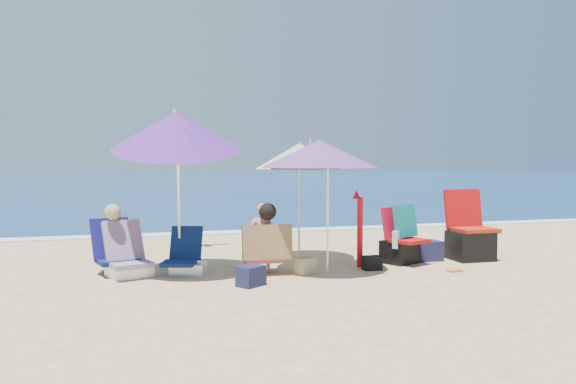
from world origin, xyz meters
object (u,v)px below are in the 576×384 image
object	(u,v)px
umbrella_turquoise	(319,154)
umbrella_blue	(176,131)
furled_umbrella	(359,225)
camp_chair_left	(470,239)
chair_navy	(186,261)
person_center	(264,239)
person_left	(116,241)
umbrella_striped	(300,156)
camp_chair_right	(401,242)
chair_rainbow	(128,262)

from	to	relation	value
umbrella_turquoise	umbrella_blue	size ratio (longest dim) A/B	0.85
furled_umbrella	camp_chair_left	size ratio (longest dim) A/B	1.03
umbrella_turquoise	chair_navy	xyz separation A→B (m)	(-1.79, 0.45, -1.48)
camp_chair_left	person_center	bearing A→B (deg)	-176.61
person_center	umbrella_blue	bearing A→B (deg)	168.46
umbrella_turquoise	person_left	world-z (taller)	umbrella_turquoise
person_center	person_left	size ratio (longest dim) A/B	1.01
umbrella_striped	umbrella_blue	bearing A→B (deg)	-161.37
umbrella_striped	camp_chair_right	size ratio (longest dim) A/B	2.08
umbrella_striped	chair_navy	size ratio (longest dim) A/B	2.67
person_left	chair_rainbow	bearing A→B (deg)	-62.24
umbrella_turquoise	umbrella_striped	xyz separation A→B (m)	(0.02, 0.97, -0.02)
umbrella_striped	camp_chair_right	distance (m)	2.03
camp_chair_right	person_left	world-z (taller)	person_left
chair_navy	camp_chair_right	bearing A→B (deg)	-3.12
chair_navy	camp_chair_left	world-z (taller)	camp_chair_left
chair_rainbow	camp_chair_left	world-z (taller)	camp_chair_left
furled_umbrella	person_center	distance (m)	1.46
umbrella_blue	camp_chair_right	xyz separation A→B (m)	(3.33, -0.05, -1.63)
chair_navy	person_center	xyz separation A→B (m)	(1.03, -0.36, 0.31)
umbrella_striped	camp_chair_right	bearing A→B (deg)	-26.92
furled_umbrella	umbrella_striped	bearing A→B (deg)	129.39
furled_umbrella	chair_navy	bearing A→B (deg)	173.64
chair_rainbow	person_left	world-z (taller)	person_left
camp_chair_right	person_left	bearing A→B (deg)	174.03
umbrella_striped	chair_navy	bearing A→B (deg)	-163.78
umbrella_blue	furled_umbrella	xyz separation A→B (m)	(2.60, -0.15, -1.33)
chair_navy	camp_chair_right	xyz separation A→B (m)	(3.20, -0.17, 0.16)
umbrella_turquoise	person_left	bearing A→B (deg)	165.51
person_left	chair_navy	bearing A→B (deg)	-15.50
umbrella_turquoise	furled_umbrella	bearing A→B (deg)	14.06
umbrella_turquoise	camp_chair_left	xyz separation A→B (m)	(2.61, 0.28, -1.32)
umbrella_striped	camp_chair_right	world-z (taller)	umbrella_striped
umbrella_blue	chair_rainbow	bearing A→B (deg)	171.62
chair_navy	umbrella_blue	bearing A→B (deg)	-135.19
furled_umbrella	umbrella_blue	bearing A→B (deg)	176.73
camp_chair_right	person_center	world-z (taller)	person_center
umbrella_blue	chair_rainbow	distance (m)	1.87
camp_chair_right	chair_navy	bearing A→B (deg)	176.88
person_left	umbrella_striped	bearing A→B (deg)	5.66
furled_umbrella	camp_chair_left	distance (m)	1.96
chair_navy	person_center	bearing A→B (deg)	-19.47
umbrella_striped	umbrella_blue	size ratio (longest dim) A/B	0.78
chair_navy	camp_chair_left	xyz separation A→B (m)	(4.41, -0.16, 0.16)
umbrella_turquoise	umbrella_blue	xyz separation A→B (m)	(-1.92, 0.32, 0.30)
umbrella_turquoise	chair_rainbow	distance (m)	2.98
umbrella_turquoise	person_center	size ratio (longest dim) A/B	2.08
umbrella_striped	person_center	bearing A→B (deg)	-131.57
umbrella_turquoise	person_center	world-z (taller)	umbrella_turquoise
umbrella_striped	furled_umbrella	size ratio (longest dim) A/B	1.65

